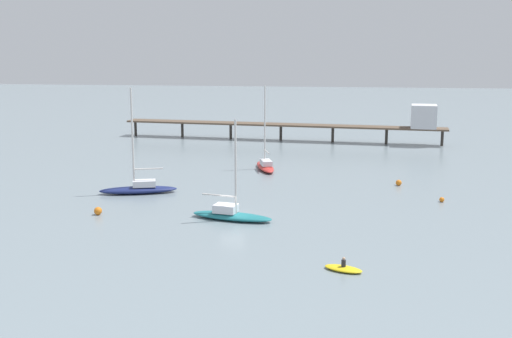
# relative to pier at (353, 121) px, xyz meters

# --- Properties ---
(ground_plane) EXTENTS (400.00, 400.00, 0.00)m
(ground_plane) POSITION_rel_pier_xyz_m (-13.13, -52.84, -4.01)
(ground_plane) COLOR gray
(pier) EXTENTS (59.31, 9.33, 7.12)m
(pier) POSITION_rel_pier_xyz_m (0.00, 0.00, 0.00)
(pier) COLOR brown
(pier) RESTS_ON ground_plane
(sailboat_navy) EXTENTS (9.51, 4.88, 12.64)m
(sailboat_navy) POSITION_rel_pier_xyz_m (-26.07, -43.17, -3.28)
(sailboat_navy) COLOR navy
(sailboat_navy) RESTS_ON ground_plane
(sailboat_teal) EXTENTS (8.94, 4.16, 10.32)m
(sailboat_teal) POSITION_rel_pier_xyz_m (-13.19, -53.25, -3.38)
(sailboat_teal) COLOR #1E727A
(sailboat_teal) RESTS_ON ground_plane
(sailboat_red) EXTENTS (4.27, 8.51, 11.88)m
(sailboat_red) POSITION_rel_pier_xyz_m (-12.75, -26.54, -3.29)
(sailboat_red) COLOR red
(sailboat_red) RESTS_ON ground_plane
(dinghy_yellow) EXTENTS (3.44, 2.49, 1.14)m
(dinghy_yellow) POSITION_rel_pier_xyz_m (-1.77, -67.07, -3.81)
(dinghy_yellow) COLOR yellow
(dinghy_yellow) RESTS_ON ground_plane
(mooring_buoy_far) EXTENTS (0.57, 0.57, 0.57)m
(mooring_buoy_far) POSITION_rel_pier_xyz_m (9.34, -42.90, -3.73)
(mooring_buoy_far) COLOR orange
(mooring_buoy_far) RESTS_ON ground_plane
(mooring_buoy_outer) EXTENTS (0.84, 0.84, 0.84)m
(mooring_buoy_outer) POSITION_rel_pier_xyz_m (-27.36, -53.27, -3.59)
(mooring_buoy_outer) COLOR orange
(mooring_buoy_outer) RESTS_ON ground_plane
(mooring_buoy_inner) EXTENTS (0.74, 0.74, 0.74)m
(mooring_buoy_inner) POSITION_rel_pier_xyz_m (5.21, -34.79, -3.64)
(mooring_buoy_inner) COLOR orange
(mooring_buoy_inner) RESTS_ON ground_plane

